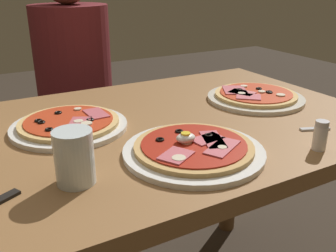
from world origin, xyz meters
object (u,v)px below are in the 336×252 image
at_px(pizza_foreground, 194,149).
at_px(diner_person, 77,103).
at_px(dining_table, 147,164).
at_px(pizza_across_left, 69,124).
at_px(water_glass_far, 75,161).
at_px(salt_shaker, 320,136).
at_px(pizza_across_right, 255,96).
at_px(fork, 326,128).

relative_size(pizza_foreground, diner_person, 0.26).
relative_size(dining_table, pizza_across_left, 4.32).
relative_size(dining_table, water_glass_far, 12.08).
bearing_deg(pizza_foreground, diner_person, 88.58).
distance_m(pizza_foreground, water_glass_far, 0.26).
bearing_deg(water_glass_far, pizza_across_left, 76.84).
xyz_separation_m(dining_table, salt_shaker, (0.26, -0.32, 0.15)).
xyz_separation_m(pizza_across_left, pizza_across_right, (0.56, -0.05, 0.00)).
distance_m(pizza_across_right, diner_person, 0.85).
distance_m(dining_table, pizza_across_left, 0.23).
bearing_deg(pizza_across_left, salt_shaker, -41.18).
height_order(salt_shaker, diner_person, diner_person).
bearing_deg(salt_shaker, fork, 32.93).
bearing_deg(diner_person, pizza_across_left, 73.14).
height_order(dining_table, salt_shaker, salt_shaker).
xyz_separation_m(pizza_foreground, pizza_across_left, (-0.19, 0.27, -0.00)).
height_order(pizza_foreground, salt_shaker, salt_shaker).
bearing_deg(water_glass_far, dining_table, 39.74).
bearing_deg(fork, diner_person, 108.31).
xyz_separation_m(pizza_foreground, fork, (0.36, -0.04, -0.01)).
relative_size(dining_table, salt_shaker, 18.53).
distance_m(dining_table, pizza_foreground, 0.24).
bearing_deg(pizza_foreground, pizza_across_left, 124.91).
relative_size(dining_table, fork, 8.20).
distance_m(water_glass_far, fork, 0.62).
height_order(dining_table, fork, fork).
bearing_deg(water_glass_far, pizza_across_right, 19.50).
height_order(pizza_across_left, fork, pizza_across_left).
height_order(pizza_foreground, fork, pizza_foreground).
height_order(pizza_across_left, pizza_across_right, same).
distance_m(dining_table, salt_shaker, 0.44).
bearing_deg(diner_person, salt_shaker, 101.73).
relative_size(pizza_foreground, salt_shaker, 4.54).
bearing_deg(pizza_foreground, water_glass_far, 178.59).
xyz_separation_m(dining_table, pizza_across_right, (0.38, 0.02, 0.13)).
bearing_deg(diner_person, water_glass_far, 74.14).
distance_m(fork, diner_person, 1.10).
height_order(fork, salt_shaker, salt_shaker).
bearing_deg(dining_table, salt_shaker, -50.55).
relative_size(dining_table, diner_person, 1.05).
relative_size(water_glass_far, fork, 0.68).
height_order(water_glass_far, diner_person, diner_person).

